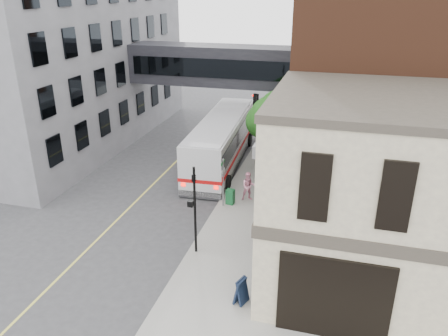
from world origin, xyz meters
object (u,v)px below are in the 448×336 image
Objects in this scene: pedestrian_c at (271,160)px; sandwich_board at (241,291)px; newspaper_box at (230,197)px; pedestrian_b at (249,186)px; bus at (222,139)px; pedestrian_a at (263,182)px.

sandwich_board is at bearing -89.81° from pedestrian_c.
newspaper_box is 0.82× the size of sandwich_board.
newspaper_box is (-0.94, -0.81, -0.43)m from pedestrian_b.
bus is 7.07× the size of pedestrian_a.
sandwich_board is at bearing -65.91° from newspaper_box.
pedestrian_c reaches higher than sandwich_board.
pedestrian_c is (0.55, 4.92, -0.14)m from pedestrian_b.
pedestrian_b is 1.19× the size of pedestrian_c.
pedestrian_b is at bearing 47.34° from newspaper_box.
newspaper_box is at bearing 127.69° from sandwich_board.
bus is 7.10× the size of pedestrian_b.
pedestrian_a is 1.00× the size of pedestrian_b.
bus is at bearing 116.41° from newspaper_box.
sandwich_board reaches higher than newspaper_box.
pedestrian_a reaches higher than newspaper_box.
pedestrian_c is at bearing 82.02° from newspaper_box.
bus is 13.74× the size of newspaper_box.
bus is at bearing 135.63° from pedestrian_a.
newspaper_box is at bearing -129.42° from pedestrian_a.
pedestrian_c reaches higher than newspaper_box.
pedestrian_c is 14.22m from sandwich_board.
pedestrian_a is at bearing 115.96° from sandwich_board.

